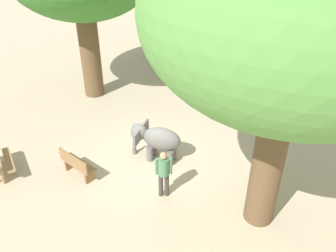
{
  "coord_description": "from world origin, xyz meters",
  "views": [
    {
      "loc": [
        4.12,
        -8.92,
        7.52
      ],
      "look_at": [
        0.14,
        1.06,
        0.8
      ],
      "focal_mm": 37.18,
      "sensor_mm": 36.0,
      "label": 1
    }
  ],
  "objects_px": {
    "shade_tree_secondary": "(296,18)",
    "market_stall_teal": "(228,45)",
    "wooden_bench": "(77,164)",
    "market_stall_green": "(184,40)",
    "feed_bucket": "(137,129)",
    "person_handler": "(164,171)",
    "elephant": "(156,139)"
  },
  "relations": [
    {
      "from": "shade_tree_secondary",
      "to": "wooden_bench",
      "type": "relative_size",
      "value": 5.53
    },
    {
      "from": "market_stall_green",
      "to": "person_handler",
      "type": "bearing_deg",
      "value": -73.3
    },
    {
      "from": "person_handler",
      "to": "wooden_bench",
      "type": "distance_m",
      "value": 3.03
    },
    {
      "from": "elephant",
      "to": "market_stall_green",
      "type": "bearing_deg",
      "value": -78.62
    },
    {
      "from": "person_handler",
      "to": "feed_bucket",
      "type": "height_order",
      "value": "person_handler"
    },
    {
      "from": "market_stall_teal",
      "to": "shade_tree_secondary",
      "type": "bearing_deg",
      "value": -71.86
    },
    {
      "from": "shade_tree_secondary",
      "to": "wooden_bench",
      "type": "bearing_deg",
      "value": -176.31
    },
    {
      "from": "shade_tree_secondary",
      "to": "market_stall_green",
      "type": "xyz_separation_m",
      "value": [
        -6.19,
        10.95,
        -4.52
      ]
    },
    {
      "from": "person_handler",
      "to": "feed_bucket",
      "type": "xyz_separation_m",
      "value": [
        -2.34,
        2.9,
        -0.79
      ]
    },
    {
      "from": "wooden_bench",
      "to": "feed_bucket",
      "type": "bearing_deg",
      "value": 96.8
    },
    {
      "from": "elephant",
      "to": "feed_bucket",
      "type": "xyz_separation_m",
      "value": [
        -1.4,
        1.25,
        -0.65
      ]
    },
    {
      "from": "person_handler",
      "to": "wooden_bench",
      "type": "relative_size",
      "value": 1.11
    },
    {
      "from": "shade_tree_secondary",
      "to": "market_stall_green",
      "type": "relative_size",
      "value": 3.19
    },
    {
      "from": "person_handler",
      "to": "market_stall_teal",
      "type": "height_order",
      "value": "market_stall_teal"
    },
    {
      "from": "person_handler",
      "to": "shade_tree_secondary",
      "type": "distance_m",
      "value": 5.51
    },
    {
      "from": "elephant",
      "to": "feed_bucket",
      "type": "height_order",
      "value": "elephant"
    },
    {
      "from": "market_stall_teal",
      "to": "wooden_bench",
      "type": "bearing_deg",
      "value": -101.21
    },
    {
      "from": "person_handler",
      "to": "shade_tree_secondary",
      "type": "relative_size",
      "value": 0.2
    },
    {
      "from": "wooden_bench",
      "to": "person_handler",
      "type": "bearing_deg",
      "value": 22.23
    },
    {
      "from": "shade_tree_secondary",
      "to": "wooden_bench",
      "type": "distance_m",
      "value": 7.81
    },
    {
      "from": "shade_tree_secondary",
      "to": "market_stall_teal",
      "type": "height_order",
      "value": "shade_tree_secondary"
    },
    {
      "from": "feed_bucket",
      "to": "shade_tree_secondary",
      "type": "bearing_deg",
      "value": -27.64
    },
    {
      "from": "wooden_bench",
      "to": "market_stall_green",
      "type": "distance_m",
      "value": 11.35
    },
    {
      "from": "person_handler",
      "to": "elephant",
      "type": "bearing_deg",
      "value": 5.33
    },
    {
      "from": "elephant",
      "to": "wooden_bench",
      "type": "relative_size",
      "value": 1.26
    },
    {
      "from": "elephant",
      "to": "feed_bucket",
      "type": "bearing_deg",
      "value": -44.64
    },
    {
      "from": "elephant",
      "to": "market_stall_green",
      "type": "relative_size",
      "value": 0.73
    },
    {
      "from": "elephant",
      "to": "wooden_bench",
      "type": "height_order",
      "value": "elephant"
    },
    {
      "from": "elephant",
      "to": "shade_tree_secondary",
      "type": "xyz_separation_m",
      "value": [
        3.8,
        -1.47,
        4.85
      ]
    },
    {
      "from": "market_stall_green",
      "to": "wooden_bench",
      "type": "bearing_deg",
      "value": -88.2
    },
    {
      "from": "person_handler",
      "to": "shade_tree_secondary",
      "type": "xyz_separation_m",
      "value": [
        2.85,
        0.18,
        4.71
      ]
    },
    {
      "from": "shade_tree_secondary",
      "to": "market_stall_teal",
      "type": "bearing_deg",
      "value": 108.14
    }
  ]
}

